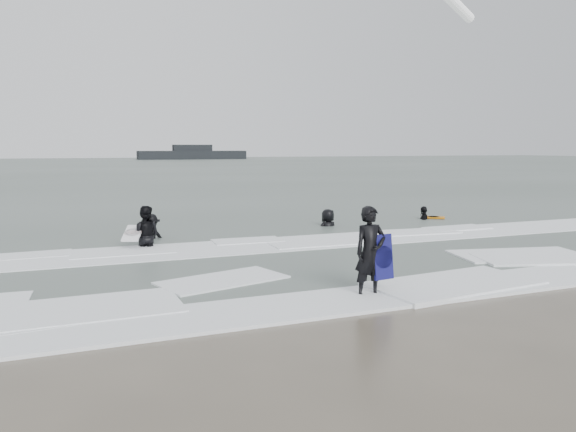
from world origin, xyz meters
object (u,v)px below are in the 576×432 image
object	(u,v)px
surfer_right_far	(328,227)
surfer_wading	(146,249)
vessel_horizon	(192,154)
surfer_right_near	(424,220)
surfer_centre	(369,297)
surfer_breaker	(151,241)

from	to	relation	value
surfer_right_far	surfer_wading	bearing A→B (deg)	0.43
vessel_horizon	surfer_right_near	bearing A→B (deg)	-97.32
surfer_wading	surfer_right_far	distance (m)	7.71
surfer_centre	surfer_right_far	bearing A→B (deg)	69.24
vessel_horizon	surfer_centre	bearing A→B (deg)	-100.32
surfer_breaker	surfer_right_far	world-z (taller)	surfer_right_far
surfer_breaker	surfer_right_near	bearing A→B (deg)	-6.35
surfer_wading	surfer_right_near	size ratio (longest dim) A/B	1.08
surfer_breaker	surfer_wading	bearing A→B (deg)	-115.99
surfer_right_near	surfer_right_far	size ratio (longest dim) A/B	0.94
surfer_breaker	vessel_horizon	bearing A→B (deg)	65.68
surfer_right_near	vessel_horizon	size ratio (longest dim) A/B	0.06
surfer_wading	vessel_horizon	distance (m)	129.40
surfer_right_far	surfer_centre	bearing A→B (deg)	52.95
surfer_wading	vessel_horizon	bearing A→B (deg)	-82.85
surfer_breaker	vessel_horizon	distance (m)	127.86
vessel_horizon	surfer_breaker	bearing A→B (deg)	-102.50
surfer_centre	surfer_breaker	bearing A→B (deg)	110.08
surfer_wading	surfer_breaker	bearing A→B (deg)	-84.50
surfer_centre	surfer_right_far	world-z (taller)	surfer_centre
surfer_centre	vessel_horizon	distance (m)	136.06
surfer_wading	surfer_breaker	distance (m)	1.54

